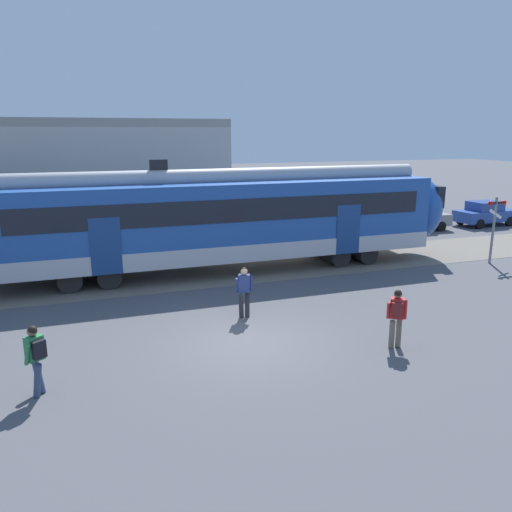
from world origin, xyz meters
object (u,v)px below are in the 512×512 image
object	(u,v)px
pedestrian_navy	(244,287)
crossing_signal	(495,219)
pedestrian_red	(397,314)
parked_car_blue	(485,213)
parked_car_grey	(416,217)
pedestrian_green	(36,355)

from	to	relation	value
pedestrian_navy	crossing_signal	world-z (taller)	crossing_signal
pedestrian_navy	pedestrian_red	xyz separation A→B (m)	(3.16, -3.60, 0.00)
pedestrian_navy	crossing_signal	xyz separation A→B (m)	(12.58, 2.78, 1.02)
parked_car_blue	parked_car_grey	bearing A→B (deg)	178.91
pedestrian_red	parked_car_blue	size ratio (longest dim) A/B	0.41
pedestrian_green	pedestrian_navy	distance (m)	6.65
parked_car_grey	parked_car_blue	size ratio (longest dim) A/B	1.00
crossing_signal	parked_car_grey	bearing A→B (deg)	77.69
pedestrian_green	pedestrian_red	distance (m)	9.03
pedestrian_red	parked_car_grey	world-z (taller)	pedestrian_red
parked_car_grey	parked_car_blue	world-z (taller)	same
pedestrian_green	pedestrian_navy	size ratio (longest dim) A/B	1.00
pedestrian_navy	pedestrian_red	world-z (taller)	same
pedestrian_green	pedestrian_navy	world-z (taller)	same
pedestrian_green	crossing_signal	distance (m)	19.39
pedestrian_navy	parked_car_grey	size ratio (longest dim) A/B	0.41
pedestrian_red	crossing_signal	size ratio (longest dim) A/B	0.56
parked_car_blue	crossing_signal	distance (m)	10.38
crossing_signal	pedestrian_red	bearing A→B (deg)	-145.88
parked_car_grey	parked_car_blue	bearing A→B (deg)	-1.09
parked_car_grey	crossing_signal	xyz separation A→B (m)	(-1.69, -7.76, 1.23)
pedestrian_navy	crossing_signal	size ratio (longest dim) A/B	0.56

